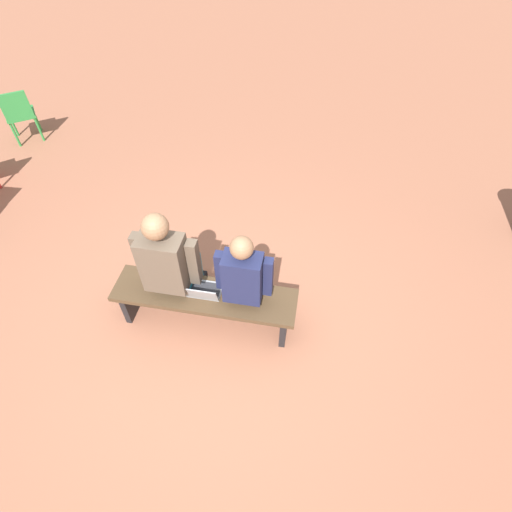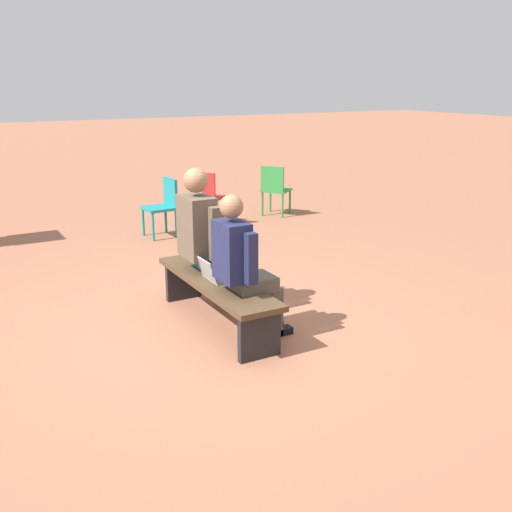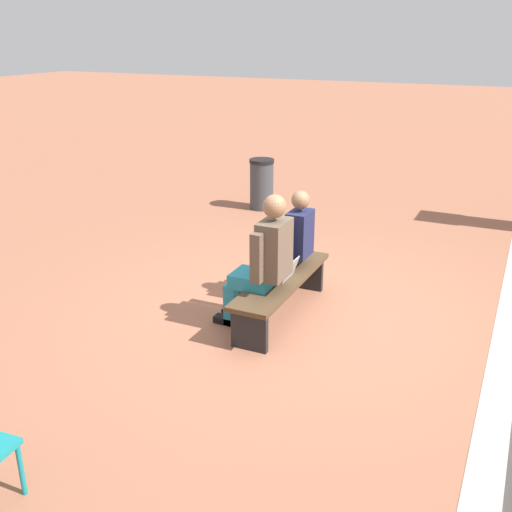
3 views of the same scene
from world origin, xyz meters
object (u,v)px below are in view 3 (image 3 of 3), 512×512
object	(u,v)px
person_student	(291,243)
litter_bin	(262,184)
person_adult	(263,259)
bench	(282,286)
laptop	(283,273)

from	to	relation	value
person_student	litter_bin	xyz separation A→B (m)	(-3.28, -1.85, -0.27)
person_adult	litter_bin	bearing A→B (deg)	-155.30
bench	person_student	bearing A→B (deg)	-170.70
person_adult	laptop	world-z (taller)	person_adult
person_student	laptop	xyz separation A→B (m)	(0.39, 0.08, -0.20)
litter_bin	person_student	bearing A→B (deg)	29.35
person_student	litter_bin	bearing A→B (deg)	-150.65
bench	litter_bin	xyz separation A→B (m)	(-3.68, -1.91, 0.08)
person_student	person_adult	distance (m)	0.72
bench	person_student	xyz separation A→B (m)	(-0.40, -0.07, 0.35)
person_student	litter_bin	world-z (taller)	person_student
litter_bin	laptop	bearing A→B (deg)	27.62
litter_bin	bench	bearing A→B (deg)	27.44
laptop	litter_bin	xyz separation A→B (m)	(-3.68, -1.92, -0.07)
laptop	litter_bin	distance (m)	4.15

